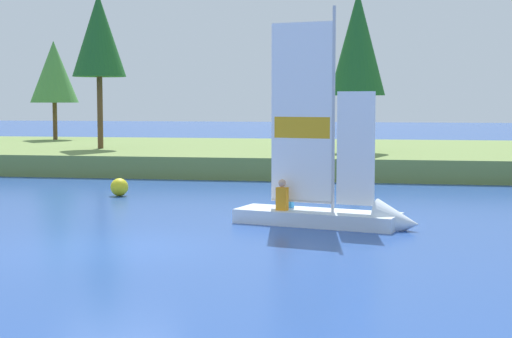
# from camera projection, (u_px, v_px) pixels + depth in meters

# --- Properties ---
(ground_plane) EXTENTS (200.00, 200.00, 0.00)m
(ground_plane) POSITION_uv_depth(u_px,v_px,m) (116.00, 248.00, 16.99)
(ground_plane) COLOR #234793
(shore_bank) EXTENTS (80.00, 15.89, 0.90)m
(shore_bank) POSITION_uv_depth(u_px,v_px,m) (273.00, 156.00, 38.96)
(shore_bank) COLOR olive
(shore_bank) RESTS_ON ground
(shoreline_tree_midleft) EXTENTS (2.72, 2.72, 5.65)m
(shoreline_tree_midleft) POSITION_uv_depth(u_px,v_px,m) (54.00, 72.00, 45.40)
(shoreline_tree_midleft) COLOR brown
(shoreline_tree_midleft) RESTS_ON shore_bank
(shoreline_tree_centre) EXTENTS (2.49, 2.49, 7.23)m
(shoreline_tree_centre) POSITION_uv_depth(u_px,v_px,m) (99.00, 35.00, 36.85)
(shoreline_tree_centre) COLOR brown
(shoreline_tree_centre) RESTS_ON shore_bank
(shoreline_tree_midright) EXTENTS (2.41, 2.41, 7.02)m
(shoreline_tree_midright) POSITION_uv_depth(u_px,v_px,m) (358.00, 43.00, 34.28)
(shoreline_tree_midright) COLOR brown
(shoreline_tree_midright) RESTS_ON shore_bank
(sailboat) EXTENTS (4.85, 2.36, 5.87)m
(sailboat) POSITION_uv_depth(u_px,v_px,m) (345.00, 209.00, 19.82)
(sailboat) COLOR silver
(sailboat) RESTS_ON ground
(channel_buoy) EXTENTS (0.59, 0.59, 0.59)m
(channel_buoy) POSITION_uv_depth(u_px,v_px,m) (119.00, 187.00, 26.21)
(channel_buoy) COLOR yellow
(channel_buoy) RESTS_ON ground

